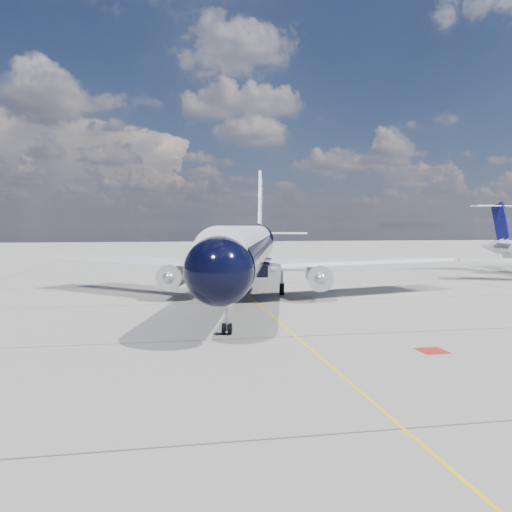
% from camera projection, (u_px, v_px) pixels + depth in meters
% --- Properties ---
extents(ground, '(320.00, 320.00, 0.00)m').
position_uv_depth(ground, '(229.00, 279.00, 66.81)').
color(ground, gray).
rests_on(ground, ground).
extents(taxiway_centerline, '(0.16, 160.00, 0.01)m').
position_uv_depth(taxiway_centerline, '(234.00, 284.00, 61.90)').
color(taxiway_centerline, yellow).
rests_on(taxiway_centerline, ground).
extents(red_marking, '(1.60, 1.60, 0.01)m').
position_uv_depth(red_marking, '(432.00, 351.00, 28.71)').
color(red_marking, maroon).
rests_on(red_marking, ground).
extents(main_airliner, '(42.57, 52.62, 15.39)m').
position_uv_depth(main_airliner, '(249.00, 249.00, 52.06)').
color(main_airliner, black).
rests_on(main_airliner, ground).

